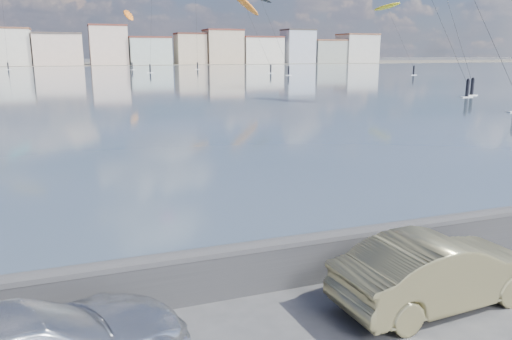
{
  "coord_description": "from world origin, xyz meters",
  "views": [
    {
      "loc": [
        -2.68,
        -6.04,
        4.75
      ],
      "look_at": [
        1.0,
        4.0,
        2.2
      ],
      "focal_mm": 35.0,
      "sensor_mm": 36.0,
      "label": 1
    }
  ],
  "objects": [
    {
      "name": "kitesurfer_3",
      "position": [
        37.73,
        112.76,
        16.13
      ],
      "size": [
        10.02,
        17.09,
        19.65
      ],
      "color": "orange",
      "rests_on": "ground"
    },
    {
      "name": "far_buildings",
      "position": [
        1.31,
        186.0,
        6.03
      ],
      "size": [
        240.79,
        13.26,
        14.6
      ],
      "color": "white",
      "rests_on": "ground"
    },
    {
      "name": "car_champagne",
      "position": [
        3.59,
        0.99,
        0.69
      ],
      "size": [
        4.29,
        1.77,
        1.38
      ],
      "primitive_type": "imported",
      "rotation": [
        0.0,
        0.0,
        1.64
      ],
      "color": "tan",
      "rests_on": "ground"
    },
    {
      "name": "kitesurfer_4",
      "position": [
        13.82,
        142.62,
        14.43
      ],
      "size": [
        3.19,
        16.15,
        16.93
      ],
      "color": "orange",
      "rests_on": "ground"
    },
    {
      "name": "kitesurfer_11",
      "position": [
        66.13,
        95.11,
        14.46
      ],
      "size": [
        4.74,
        19.35,
        15.64
      ],
      "color": "yellow",
      "rests_on": "ground"
    },
    {
      "name": "bay_water",
      "position": [
        0.0,
        91.5,
        0.01
      ],
      "size": [
        500.0,
        177.0,
        0.0
      ],
      "primitive_type": "cube",
      "color": "#344D5D",
      "rests_on": "ground"
    },
    {
      "name": "far_shore_strip",
      "position": [
        0.0,
        200.0,
        0.01
      ],
      "size": [
        500.0,
        60.0,
        0.0
      ],
      "primitive_type": "cube",
      "color": "#4C473D",
      "rests_on": "ground"
    },
    {
      "name": "seawall",
      "position": [
        0.0,
        2.7,
        0.58
      ],
      "size": [
        400.0,
        0.36,
        1.08
      ],
      "color": "#28282B",
      "rests_on": "ground"
    }
  ]
}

